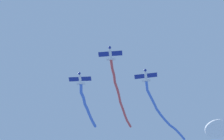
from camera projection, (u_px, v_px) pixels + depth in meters
airplane_lead at (110, 54)px, 81.45m from camera, size 4.73×6.22×1.53m
smoke_trail_lead at (120, 97)px, 93.44m from camera, size 28.65×11.07×4.00m
airplane_left_wing at (146, 76)px, 86.02m from camera, size 4.75×6.21×1.53m
smoke_trail_left_wing at (163, 114)px, 98.70m from camera, size 27.46×20.00×4.92m
airplane_right_wing at (80, 79)px, 87.10m from camera, size 4.71×6.22×1.53m
smoke_trail_right_wing at (87, 107)px, 94.10m from camera, size 17.44×6.62×1.39m
cloud_east at (216, 129)px, 109.45m from camera, size 10.97×10.27×3.35m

